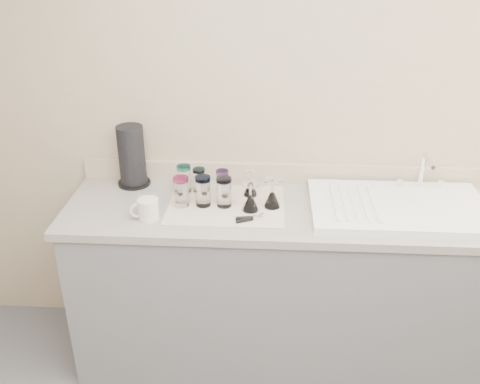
# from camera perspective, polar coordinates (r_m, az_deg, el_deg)

# --- Properties ---
(room_envelope) EXTENTS (3.54, 3.50, 2.52)m
(room_envelope) POSITION_cam_1_polar(r_m,az_deg,el_deg) (1.18, 6.03, -0.96)
(room_envelope) COLOR #525257
(room_envelope) RESTS_ON ground
(counter_unit) EXTENTS (2.06, 0.62, 0.90)m
(counter_unit) POSITION_cam_1_polar(r_m,az_deg,el_deg) (2.78, 4.06, -9.80)
(counter_unit) COLOR slate
(counter_unit) RESTS_ON ground
(sink_unit) EXTENTS (0.82, 0.50, 0.22)m
(sink_unit) POSITION_cam_1_polar(r_m,az_deg,el_deg) (2.61, 16.60, -1.50)
(sink_unit) COLOR white
(sink_unit) RESTS_ON counter_unit
(dish_towel) EXTENTS (0.55, 0.42, 0.01)m
(dish_towel) POSITION_cam_1_polar(r_m,az_deg,el_deg) (2.55, -1.47, -1.40)
(dish_towel) COLOR beige
(dish_towel) RESTS_ON counter_unit
(tumbler_teal) EXTENTS (0.07, 0.07, 0.14)m
(tumbler_teal) POSITION_cam_1_polar(r_m,az_deg,el_deg) (2.66, -5.98, 1.43)
(tumbler_teal) COLOR white
(tumbler_teal) RESTS_ON dish_towel
(tumbler_cyan) EXTENTS (0.06, 0.06, 0.12)m
(tumbler_cyan) POSITION_cam_1_polar(r_m,az_deg,el_deg) (2.65, -4.38, 1.28)
(tumbler_cyan) COLOR white
(tumbler_cyan) RESTS_ON dish_towel
(tumbler_purple) EXTENTS (0.06, 0.06, 0.12)m
(tumbler_purple) POSITION_cam_1_polar(r_m,az_deg,el_deg) (2.62, -1.89, 1.07)
(tumbler_purple) COLOR white
(tumbler_purple) RESTS_ON dish_towel
(tumbler_magenta) EXTENTS (0.07, 0.07, 0.14)m
(tumbler_magenta) POSITION_cam_1_polar(r_m,az_deg,el_deg) (2.52, -6.27, 0.07)
(tumbler_magenta) COLOR white
(tumbler_magenta) RESTS_ON dish_towel
(tumbler_blue) EXTENTS (0.07, 0.07, 0.15)m
(tumbler_blue) POSITION_cam_1_polar(r_m,az_deg,el_deg) (2.51, -3.96, 0.12)
(tumbler_blue) COLOR white
(tumbler_blue) RESTS_ON dish_towel
(tumbler_lavender) EXTENTS (0.07, 0.07, 0.15)m
(tumbler_lavender) POSITION_cam_1_polar(r_m,az_deg,el_deg) (2.50, -1.71, 0.03)
(tumbler_lavender) COLOR white
(tumbler_lavender) RESTS_ON dish_towel
(goblet_back_left) EXTENTS (0.07, 0.07, 0.12)m
(goblet_back_left) POSITION_cam_1_polar(r_m,az_deg,el_deg) (2.62, 1.12, 0.52)
(goblet_back_left) COLOR white
(goblet_back_left) RESTS_ON dish_towel
(goblet_front_left) EXTENTS (0.08, 0.08, 0.14)m
(goblet_front_left) POSITION_cam_1_polar(r_m,az_deg,el_deg) (2.48, 1.12, -0.98)
(goblet_front_left) COLOR white
(goblet_front_left) RESTS_ON dish_towel
(goblet_front_right) EXTENTS (0.08, 0.08, 0.14)m
(goblet_front_right) POSITION_cam_1_polar(r_m,az_deg,el_deg) (2.51, 3.45, -0.60)
(goblet_front_right) COLOR white
(goblet_front_right) RESTS_ON dish_towel
(can_opener) EXTENTS (0.13, 0.07, 0.02)m
(can_opener) POSITION_cam_1_polar(r_m,az_deg,el_deg) (2.41, 1.05, -2.84)
(can_opener) COLOR silver
(can_opener) RESTS_ON dish_towel
(white_mug) EXTENTS (0.14, 0.12, 0.10)m
(white_mug) POSITION_cam_1_polar(r_m,az_deg,el_deg) (2.45, -9.83, -1.83)
(white_mug) COLOR silver
(white_mug) RESTS_ON counter_unit
(paper_towel_roll) EXTENTS (0.17, 0.17, 0.31)m
(paper_towel_roll) POSITION_cam_1_polar(r_m,az_deg,el_deg) (2.76, -11.47, 3.73)
(paper_towel_roll) COLOR black
(paper_towel_roll) RESTS_ON counter_unit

